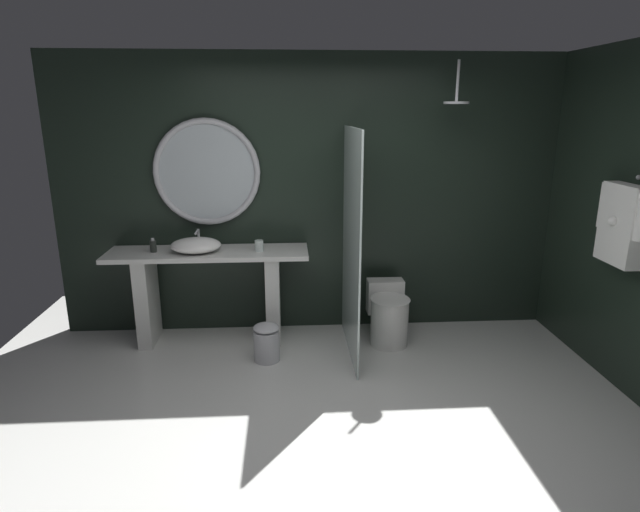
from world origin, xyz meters
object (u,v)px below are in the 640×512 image
(tumbler_cup, at_px, (259,246))
(toilet, at_px, (388,315))
(rain_shower_head, at_px, (457,99))
(waste_bin, at_px, (267,342))
(hanging_bathrobe, at_px, (622,222))
(vessel_sink, at_px, (196,245))
(round_wall_mirror, at_px, (207,172))
(soap_dispenser, at_px, (153,246))

(tumbler_cup, distance_m, toilet, 1.35)
(rain_shower_head, bearing_deg, waste_bin, -165.87)
(hanging_bathrobe, bearing_deg, vessel_sink, 163.82)
(tumbler_cup, bearing_deg, toilet, -5.76)
(vessel_sink, relative_size, toilet, 0.82)
(round_wall_mirror, height_order, hanging_bathrobe, round_wall_mirror)
(round_wall_mirror, bearing_deg, tumbler_cup, -29.14)
(hanging_bathrobe, bearing_deg, soap_dispenser, 164.96)
(soap_dispenser, xyz_separation_m, waste_bin, (1.01, -0.46, -0.75))
(vessel_sink, relative_size, tumbler_cup, 4.49)
(rain_shower_head, xyz_separation_m, toilet, (-0.54, -0.11, -1.92))
(tumbler_cup, xyz_separation_m, rain_shower_head, (1.72, -0.01, 1.27))
(vessel_sink, relative_size, round_wall_mirror, 0.46)
(hanging_bathrobe, xyz_separation_m, toilet, (-1.54, 0.84, -1.03))
(round_wall_mirror, relative_size, hanging_bathrobe, 1.46)
(tumbler_cup, distance_m, hanging_bathrobe, 2.91)
(tumbler_cup, bearing_deg, soap_dispenser, 178.34)
(round_wall_mirror, height_order, waste_bin, round_wall_mirror)
(toilet, height_order, waste_bin, toilet)
(soap_dispenser, bearing_deg, waste_bin, -24.44)
(tumbler_cup, xyz_separation_m, soap_dispenser, (-0.94, 0.03, 0.01))
(tumbler_cup, xyz_separation_m, waste_bin, (0.06, -0.43, -0.75))
(vessel_sink, bearing_deg, hanging_bathrobe, -16.18)
(round_wall_mirror, xyz_separation_m, toilet, (1.64, -0.38, -1.28))
(round_wall_mirror, relative_size, rain_shower_head, 2.71)
(round_wall_mirror, bearing_deg, soap_dispenser, -154.18)
(tumbler_cup, bearing_deg, round_wall_mirror, 150.86)
(soap_dispenser, relative_size, round_wall_mirror, 0.13)
(soap_dispenser, distance_m, round_wall_mirror, 0.82)
(vessel_sink, height_order, rain_shower_head, rain_shower_head)
(hanging_bathrobe, relative_size, waste_bin, 1.98)
(soap_dispenser, height_order, waste_bin, soap_dispenser)
(round_wall_mirror, bearing_deg, vessel_sink, -109.85)
(rain_shower_head, distance_m, hanging_bathrobe, 1.64)
(rain_shower_head, height_order, toilet, rain_shower_head)
(waste_bin, bearing_deg, soap_dispenser, 155.56)
(hanging_bathrobe, xyz_separation_m, waste_bin, (-2.66, 0.53, -1.13))
(soap_dispenser, distance_m, toilet, 2.22)
(toilet, bearing_deg, rain_shower_head, 11.10)
(rain_shower_head, distance_m, toilet, 1.99)
(waste_bin, bearing_deg, rain_shower_head, 14.13)
(vessel_sink, xyz_separation_m, tumbler_cup, (0.56, 0.01, -0.02))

